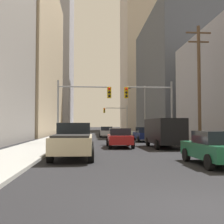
% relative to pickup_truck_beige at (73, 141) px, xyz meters
% --- Properties ---
extents(ground_plane, '(400.00, 400.00, 0.00)m').
position_rel_pickup_truck_beige_xyz_m(ground_plane, '(3.31, -9.57, -0.93)').
color(ground_plane, black).
extents(sidewalk_left, '(3.42, 160.00, 0.15)m').
position_rel_pickup_truck_beige_xyz_m(sidewalk_left, '(-3.27, 40.43, -0.86)').
color(sidewalk_left, '#9E9E99').
rests_on(sidewalk_left, ground).
extents(sidewalk_right, '(3.42, 160.00, 0.15)m').
position_rel_pickup_truck_beige_xyz_m(sidewalk_right, '(9.88, 40.43, -0.86)').
color(sidewalk_right, '#9E9E99').
rests_on(sidewalk_right, ground).
extents(pickup_truck_beige, '(2.20, 5.41, 1.90)m').
position_rel_pickup_truck_beige_xyz_m(pickup_truck_beige, '(0.00, 0.00, 0.00)').
color(pickup_truck_beige, '#C6B793').
rests_on(pickup_truck_beige, ground).
extents(cargo_van_black, '(2.16, 5.26, 2.26)m').
position_rel_pickup_truck_beige_xyz_m(cargo_van_black, '(6.66, 6.25, 0.35)').
color(cargo_van_black, black).
rests_on(cargo_van_black, ground).
extents(sedan_green, '(1.95, 4.21, 1.52)m').
position_rel_pickup_truck_beige_xyz_m(sedan_green, '(6.47, -3.21, -0.16)').
color(sedan_green, '#195938').
rests_on(sedan_green, ground).
extents(sedan_red, '(1.95, 4.25, 1.52)m').
position_rel_pickup_truck_beige_xyz_m(sedan_red, '(3.22, 6.81, -0.16)').
color(sedan_red, maroon).
rests_on(sedan_red, ground).
extents(sedan_navy, '(1.95, 4.24, 1.52)m').
position_rel_pickup_truck_beige_xyz_m(sedan_navy, '(6.64, 14.23, -0.16)').
color(sedan_navy, '#141E4C').
rests_on(sedan_navy, ground).
extents(sedan_silver, '(1.97, 4.27, 1.52)m').
position_rel_pickup_truck_beige_xyz_m(sedan_silver, '(3.17, 24.71, -0.16)').
color(sedan_silver, '#B7BABF').
rests_on(sedan_silver, ground).
extents(traffic_signal_near_left, '(5.12, 0.44, 6.00)m').
position_rel_pickup_truck_beige_xyz_m(traffic_signal_near_left, '(0.07, 11.26, 3.17)').
color(traffic_signal_near_left, gray).
rests_on(traffic_signal_near_left, ground).
extents(traffic_signal_near_right, '(4.73, 0.44, 6.00)m').
position_rel_pickup_truck_beige_xyz_m(traffic_signal_near_right, '(6.72, 11.26, 3.15)').
color(traffic_signal_near_right, gray).
rests_on(traffic_signal_near_right, ground).
extents(traffic_signal_far_right, '(5.25, 0.44, 6.00)m').
position_rel_pickup_truck_beige_xyz_m(traffic_signal_far_right, '(6.48, 45.02, 3.18)').
color(traffic_signal_far_right, gray).
rests_on(traffic_signal_far_right, ground).
extents(utility_pole_right, '(2.20, 0.28, 10.37)m').
position_rel_pickup_truck_beige_xyz_m(utility_pole_right, '(10.22, 7.97, 4.53)').
color(utility_pole_right, brown).
rests_on(utility_pole_right, ground).
extents(street_lamp_right, '(2.65, 0.32, 7.50)m').
position_rel_pickup_truck_beige_xyz_m(street_lamp_right, '(8.44, 25.31, 3.63)').
color(street_lamp_right, gray).
rests_on(street_lamp_right, ground).
extents(building_left_far_tower, '(14.76, 21.75, 62.94)m').
position_rel_pickup_truck_beige_xyz_m(building_left_far_tower, '(-13.02, 79.49, 30.54)').
color(building_left_far_tower, '#93939E').
rests_on(building_left_far_tower, ground).
extents(building_right_mid_block, '(21.88, 26.90, 22.87)m').
position_rel_pickup_truck_beige_xyz_m(building_right_mid_block, '(23.01, 39.21, 10.50)').
color(building_right_mid_block, '#4C515B').
rests_on(building_right_mid_block, ground).
extents(building_right_far_highrise, '(15.92, 22.32, 54.35)m').
position_rel_pickup_truck_beige_xyz_m(building_right_far_highrise, '(19.87, 78.31, 26.24)').
color(building_right_far_highrise, '#B7A893').
rests_on(building_right_far_highrise, ground).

